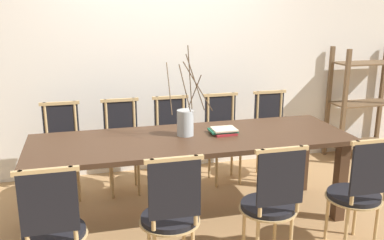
{
  "coord_description": "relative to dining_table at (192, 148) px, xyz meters",
  "views": [
    {
      "loc": [
        -0.86,
        -3.32,
        1.84
      ],
      "look_at": [
        0.0,
        0.0,
        0.91
      ],
      "focal_mm": 40.0,
      "sensor_mm": 36.0,
      "label": 1
    }
  ],
  "objects": [
    {
      "name": "chair_near_right",
      "position": [
        1.09,
        -0.78,
        -0.17
      ],
      "size": [
        0.42,
        0.42,
        0.93
      ],
      "color": "black",
      "rests_on": "ground_plane"
    },
    {
      "name": "chair_far_left",
      "position": [
        -0.52,
        0.78,
        -0.17
      ],
      "size": [
        0.42,
        0.42,
        0.93
      ],
      "rotation": [
        0.0,
        0.0,
        3.14
      ],
      "color": "black",
      "rests_on": "ground_plane"
    },
    {
      "name": "ground_plane",
      "position": [
        0.0,
        0.0,
        -0.66
      ],
      "size": [
        16.0,
        16.0,
        0.0
      ],
      "primitive_type": "plane",
      "color": "#A87F51"
    },
    {
      "name": "chair_far_right",
      "position": [
        0.54,
        0.78,
        -0.17
      ],
      "size": [
        0.42,
        0.42,
        0.93
      ],
      "rotation": [
        0.0,
        0.0,
        3.14
      ],
      "color": "black",
      "rests_on": "ground_plane"
    },
    {
      "name": "chair_far_center",
      "position": [
        -0.0,
        0.78,
        -0.17
      ],
      "size": [
        0.42,
        0.42,
        0.93
      ],
      "rotation": [
        0.0,
        0.0,
        3.14
      ],
      "color": "black",
      "rests_on": "ground_plane"
    },
    {
      "name": "chair_far_rightend",
      "position": [
        1.11,
        0.78,
        -0.17
      ],
      "size": [
        0.42,
        0.42,
        0.93
      ],
      "rotation": [
        0.0,
        0.0,
        3.14
      ],
      "color": "black",
      "rests_on": "ground_plane"
    },
    {
      "name": "dining_table",
      "position": [
        0.0,
        0.0,
        0.0
      ],
      "size": [
        2.69,
        0.86,
        0.76
      ],
      "color": "#422B1C",
      "rests_on": "ground_plane"
    },
    {
      "name": "book_stack",
      "position": [
        0.29,
        0.04,
        0.12
      ],
      "size": [
        0.23,
        0.2,
        0.05
      ],
      "color": "maroon",
      "rests_on": "dining_table"
    },
    {
      "name": "chair_near_center",
      "position": [
        0.38,
        -0.78,
        -0.17
      ],
      "size": [
        0.42,
        0.42,
        0.93
      ],
      "color": "black",
      "rests_on": "ground_plane"
    },
    {
      "name": "shelving_rack",
      "position": [
        2.41,
        1.05,
        0.01
      ],
      "size": [
        0.79,
        0.38,
        1.35
      ],
      "color": "brown",
      "rests_on": "ground_plane"
    },
    {
      "name": "wall_rear",
      "position": [
        0.0,
        1.3,
        0.94
      ],
      "size": [
        12.0,
        0.06,
        3.2
      ],
      "color": "white",
      "rests_on": "ground_plane"
    },
    {
      "name": "vase_centerpiece",
      "position": [
        -0.04,
        0.07,
        0.22
      ],
      "size": [
        0.37,
        0.37,
        0.77
      ],
      "color": "#B2BCC1",
      "rests_on": "dining_table"
    },
    {
      "name": "chair_near_left",
      "position": [
        -0.34,
        -0.78,
        -0.17
      ],
      "size": [
        0.42,
        0.42,
        0.93
      ],
      "color": "black",
      "rests_on": "ground_plane"
    },
    {
      "name": "chair_far_leftend",
      "position": [
        -1.09,
        0.78,
        -0.17
      ],
      "size": [
        0.42,
        0.42,
        0.93
      ],
      "rotation": [
        0.0,
        0.0,
        3.14
      ],
      "color": "black",
      "rests_on": "ground_plane"
    },
    {
      "name": "chair_near_leftend",
      "position": [
        -1.1,
        -0.78,
        -0.17
      ],
      "size": [
        0.42,
        0.42,
        0.93
      ],
      "color": "black",
      "rests_on": "ground_plane"
    }
  ]
}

